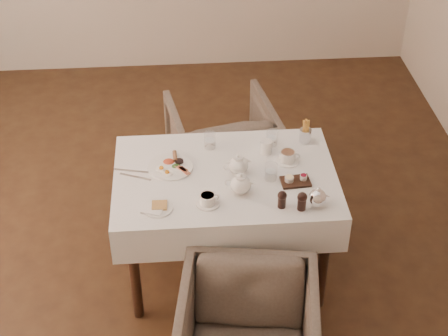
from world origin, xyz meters
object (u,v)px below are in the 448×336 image
table (225,191)px  armchair_far (222,145)px  breakfast_plate (171,166)px  teapot_centre (238,164)px

table → armchair_far: 0.96m
breakfast_plate → teapot_centre: teapot_centre is taller
table → breakfast_plate: breakfast_plate is taller
table → teapot_centre: teapot_centre is taller
teapot_centre → armchair_far: bearing=79.2°
table → breakfast_plate: (-0.31, 0.10, 0.13)m
table → breakfast_plate: 0.35m
breakfast_plate → teapot_centre: 0.40m
armchair_far → teapot_centre: 1.02m
armchair_far → teapot_centre: bearing=81.8°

